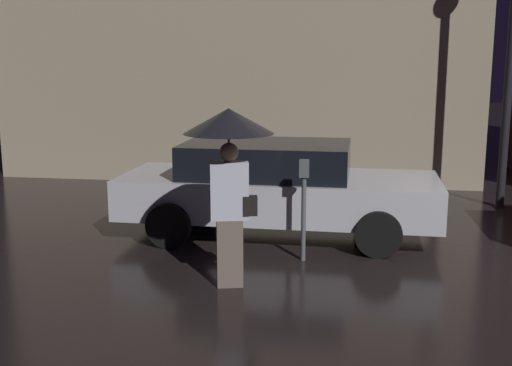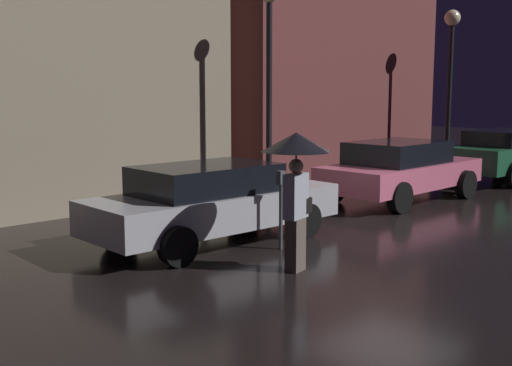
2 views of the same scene
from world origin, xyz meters
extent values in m
cube|color=#B7B7BF|center=(-3.31, 1.35, 0.59)|extent=(4.53, 1.75, 0.57)
cube|color=black|center=(-3.49, 1.35, 1.11)|extent=(2.37, 1.51, 0.47)
cylinder|color=black|center=(-1.91, 2.19, 0.30)|extent=(0.61, 0.22, 0.61)
cylinder|color=black|center=(-1.91, 0.51, 0.30)|extent=(0.61, 0.22, 0.61)
cylinder|color=black|center=(-4.70, 2.19, 0.30)|extent=(0.61, 0.22, 0.61)
cylinder|color=black|center=(-4.70, 0.51, 0.30)|extent=(0.61, 0.22, 0.61)
cube|color=#66564C|center=(-3.60, -0.83, 0.39)|extent=(0.33, 0.26, 0.77)
cube|color=#B2B7C6|center=(-3.60, -0.83, 1.10)|extent=(0.45, 0.29, 0.65)
sphere|color=tan|center=(-3.60, -0.83, 1.52)|extent=(0.21, 0.21, 0.21)
cylinder|color=black|center=(-3.60, -0.83, 1.35)|extent=(0.02, 0.02, 0.76)
cone|color=black|center=(-3.60, -0.83, 1.87)|extent=(0.99, 0.99, 0.27)
cube|color=black|center=(-3.37, -0.83, 0.94)|extent=(0.18, 0.14, 0.22)
cylinder|color=#4C5154|center=(-2.86, 0.20, 0.54)|extent=(0.06, 0.06, 1.08)
cube|color=#4C5154|center=(-2.86, 0.20, 1.19)|extent=(0.12, 0.10, 0.22)
cylinder|color=black|center=(0.26, 3.68, 2.26)|extent=(0.14, 0.14, 4.53)
camera|label=1|loc=(-2.27, -7.61, 2.55)|focal=45.00mm
camera|label=2|loc=(-10.17, -7.00, 2.61)|focal=45.00mm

